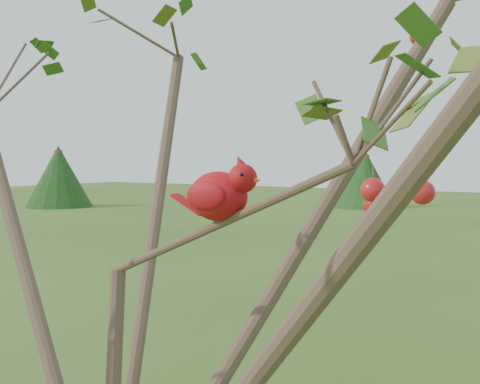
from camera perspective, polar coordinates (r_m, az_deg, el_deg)
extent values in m
sphere|color=red|center=(1.61, 16.48, 13.94)|extent=(0.04, 0.04, 0.04)
sphere|color=red|center=(1.09, 12.61, -1.20)|extent=(0.04, 0.04, 0.04)
sphere|color=red|center=(1.01, 16.93, -0.05)|extent=(0.04, 0.04, 0.04)
sphere|color=red|center=(0.99, 12.49, 0.18)|extent=(0.04, 0.04, 0.04)
ellipsoid|color=#B20F10|center=(1.20, -2.06, -0.41)|extent=(0.13, 0.10, 0.10)
sphere|color=#B20F10|center=(1.17, 0.25, 1.29)|extent=(0.06, 0.06, 0.06)
cone|color=#B20F10|center=(1.17, 0.05, 2.71)|extent=(0.04, 0.03, 0.04)
cone|color=#D85914|center=(1.16, 1.49, 1.12)|extent=(0.03, 0.02, 0.02)
ellipsoid|color=black|center=(1.16, 1.07, 1.09)|extent=(0.02, 0.03, 0.03)
cube|color=#B20F10|center=(1.24, -4.87, -1.19)|extent=(0.08, 0.03, 0.04)
ellipsoid|color=#B20F10|center=(1.24, -1.29, -0.17)|extent=(0.09, 0.03, 0.06)
ellipsoid|color=#B20F10|center=(1.17, -3.27, -0.36)|extent=(0.09, 0.03, 0.06)
cylinder|color=#463125|center=(27.49, 11.76, 1.02)|extent=(0.36, 0.36, 2.38)
cone|color=#1A3713|center=(27.49, 11.77, 1.22)|extent=(2.77, 2.77, 2.57)
cylinder|color=#463125|center=(28.55, -16.81, 1.23)|extent=(0.39, 0.39, 2.58)
cone|color=#1A3713|center=(28.54, -16.81, 1.45)|extent=(3.01, 3.01, 2.79)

